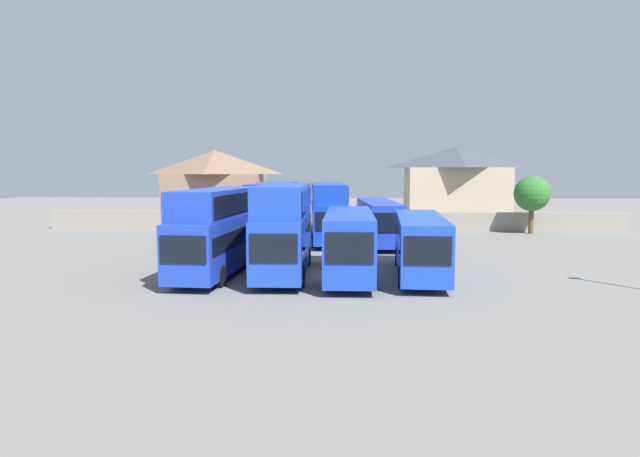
% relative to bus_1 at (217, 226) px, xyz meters
% --- Properties ---
extents(ground, '(140.00, 140.00, 0.00)m').
position_rel_bus_1_xyz_m(ground, '(5.56, 18.00, -2.70)').
color(ground, slate).
extents(depot_boundary_wall, '(56.00, 0.50, 1.80)m').
position_rel_bus_1_xyz_m(depot_boundary_wall, '(5.56, 23.87, -1.80)').
color(depot_boundary_wall, gray).
rests_on(depot_boundary_wall, ground).
extents(bus_1, '(3.16, 10.76, 4.79)m').
position_rel_bus_1_xyz_m(bus_1, '(0.00, 0.00, 0.00)').
color(bus_1, blue).
rests_on(bus_1, ground).
extents(bus_2, '(2.87, 10.38, 5.01)m').
position_rel_bus_1_xyz_m(bus_2, '(3.73, 0.03, 0.12)').
color(bus_2, blue).
rests_on(bus_2, ground).
extents(bus_3, '(2.66, 10.93, 3.54)m').
position_rel_bus_1_xyz_m(bus_3, '(7.34, -0.30, -0.68)').
color(bus_3, blue).
rests_on(bus_3, ground).
extents(bus_4, '(3.01, 11.05, 3.29)m').
position_rel_bus_1_xyz_m(bus_4, '(11.25, 0.18, -0.82)').
color(bus_4, blue).
rests_on(bus_4, ground).
extents(bus_5, '(2.90, 11.83, 4.80)m').
position_rel_bus_1_xyz_m(bus_5, '(1.15, 13.83, 0.01)').
color(bus_5, blue).
rests_on(bus_5, ground).
extents(bus_6, '(3.44, 10.40, 4.74)m').
position_rel_bus_1_xyz_m(bus_6, '(5.58, 14.31, -0.03)').
color(bus_6, blue).
rests_on(bus_6, ground).
extents(bus_7, '(3.34, 11.98, 3.39)m').
position_rel_bus_1_xyz_m(bus_7, '(9.59, 13.76, -0.76)').
color(bus_7, blue).
rests_on(bus_7, ground).
extents(house_terrace_left, '(11.08, 7.56, 8.07)m').
position_rel_bus_1_xyz_m(house_terrace_left, '(-8.15, 33.16, 1.42)').
color(house_terrace_left, '#9E7A60').
rests_on(house_terrace_left, ground).
extents(house_terrace_centre, '(11.47, 7.67, 8.39)m').
position_rel_bus_1_xyz_m(house_terrace_centre, '(19.07, 33.39, 1.58)').
color(house_terrace_centre, '#C6B293').
rests_on(house_terrace_centre, ground).
extents(tree_left_of_lot, '(3.22, 3.22, 5.29)m').
position_rel_bus_1_xyz_m(tree_left_of_lot, '(23.91, 21.87, 0.94)').
color(tree_left_of_lot, brown).
rests_on(tree_left_of_lot, ground).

